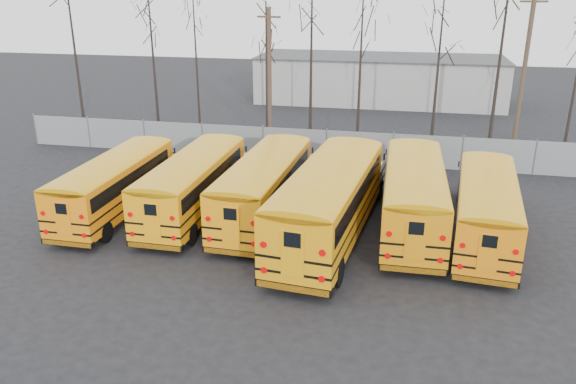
% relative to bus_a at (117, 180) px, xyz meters
% --- Properties ---
extents(ground, '(120.00, 120.00, 0.00)m').
position_rel_bus_a_xyz_m(ground, '(8.49, -1.83, -1.64)').
color(ground, black).
rests_on(ground, ground).
extents(fence, '(40.00, 0.04, 2.00)m').
position_rel_bus_a_xyz_m(fence, '(8.49, 10.17, -0.64)').
color(fence, gray).
rests_on(fence, ground).
extents(distant_building, '(22.00, 8.00, 4.00)m').
position_rel_bus_a_xyz_m(distant_building, '(10.49, 30.17, 0.36)').
color(distant_building, '#9E9F9A').
rests_on(distant_building, ground).
extents(bus_a, '(2.33, 10.02, 2.80)m').
position_rel_bus_a_xyz_m(bus_a, '(0.00, 0.00, 0.00)').
color(bus_a, black).
rests_on(bus_a, ground).
extents(bus_b, '(2.48, 10.45, 2.91)m').
position_rel_bus_a_xyz_m(bus_b, '(3.63, 0.64, 0.07)').
color(bus_b, black).
rests_on(bus_b, ground).
extents(bus_c, '(2.86, 10.78, 2.99)m').
position_rel_bus_a_xyz_m(bus_c, '(7.00, 0.86, 0.11)').
color(bus_c, black).
rests_on(bus_c, ground).
extents(bus_d, '(3.97, 12.21, 3.36)m').
position_rel_bus_a_xyz_m(bus_d, '(10.25, -0.87, 0.33)').
color(bus_d, black).
rests_on(bus_d, ground).
extents(bus_e, '(2.69, 11.02, 3.07)m').
position_rel_bus_a_xyz_m(bus_e, '(13.68, 0.98, 0.16)').
color(bus_e, black).
rests_on(bus_e, ground).
extents(bus_f, '(3.30, 10.36, 2.85)m').
position_rel_bus_a_xyz_m(bus_f, '(16.68, 0.35, 0.03)').
color(bus_f, black).
rests_on(bus_f, ground).
extents(utility_pole_left, '(1.58, 0.44, 8.96)m').
position_rel_bus_a_xyz_m(utility_pole_left, '(4.20, 13.23, 2.96)').
color(utility_pole_left, '#4C372B').
rests_on(utility_pole_left, ground).
extents(utility_pole_right, '(1.76, 0.36, 9.91)m').
position_rel_bus_a_xyz_m(utility_pole_right, '(20.67, 17.81, 3.45)').
color(utility_pole_right, '#4A3A29').
rests_on(utility_pole_right, ground).
extents(tree_0, '(0.26, 0.26, 12.02)m').
position_rel_bus_a_xyz_m(tree_0, '(-10.34, 14.23, 4.37)').
color(tree_0, black).
rests_on(tree_0, ground).
extents(tree_1, '(0.26, 0.26, 10.38)m').
position_rel_bus_a_xyz_m(tree_1, '(-4.93, 15.45, 3.55)').
color(tree_1, black).
rests_on(tree_1, ground).
extents(tree_2, '(0.26, 0.26, 10.68)m').
position_rel_bus_a_xyz_m(tree_2, '(-1.91, 16.08, 3.70)').
color(tree_2, black).
rests_on(tree_2, ground).
extents(tree_3, '(0.26, 0.26, 9.26)m').
position_rel_bus_a_xyz_m(tree_3, '(3.41, 15.68, 2.99)').
color(tree_3, black).
rests_on(tree_3, ground).
extents(tree_4, '(0.26, 0.26, 11.54)m').
position_rel_bus_a_xyz_m(tree_4, '(6.60, 15.30, 4.13)').
color(tree_4, black).
rests_on(tree_4, ground).
extents(tree_5, '(0.26, 0.26, 10.33)m').
position_rel_bus_a_xyz_m(tree_5, '(10.02, 14.07, 3.53)').
color(tree_5, black).
rests_on(tree_5, ground).
extents(tree_6, '(0.26, 0.26, 9.51)m').
position_rel_bus_a_xyz_m(tree_6, '(14.92, 15.01, 3.12)').
color(tree_6, black).
rests_on(tree_6, ground).
extents(tree_7, '(0.26, 0.26, 12.48)m').
position_rel_bus_a_xyz_m(tree_7, '(18.25, 12.44, 4.60)').
color(tree_7, black).
rests_on(tree_7, ground).
extents(tree_8, '(0.26, 0.26, 9.22)m').
position_rel_bus_a_xyz_m(tree_8, '(22.63, 12.73, 2.97)').
color(tree_8, black).
rests_on(tree_8, ground).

